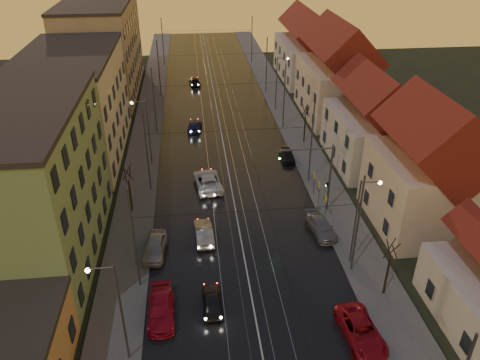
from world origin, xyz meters
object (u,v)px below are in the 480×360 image
object	(u,v)px
driving_car_3	(195,126)
driving_car_0	(212,301)
street_lamp_3	(279,78)
parked_left_3	(155,246)
parked_left_2	(161,309)
parked_right_0	(361,331)
street_lamp_2	(145,126)
traffic_light_mast	(320,171)
parked_right_2	(287,155)
driving_car_2	(208,181)
driving_car_1	(204,232)
street_lamp_1	(360,214)
street_lamp_0	(115,305)
driving_car_4	(195,81)
parked_right_1	(321,227)

from	to	relation	value
driving_car_3	driving_car_0	bearing A→B (deg)	97.38
street_lamp_3	parked_left_3	bearing A→B (deg)	-116.85
parked_left_2	parked_right_0	bearing A→B (deg)	-16.22
street_lamp_2	traffic_light_mast	size ratio (longest dim) A/B	1.11
driving_car_3	parked_right_2	bearing A→B (deg)	143.06
driving_car_3	parked_right_0	world-z (taller)	parked_right_0
driving_car_2	parked_right_0	size ratio (longest dim) A/B	1.12
driving_car_1	driving_car_3	size ratio (longest dim) A/B	1.02
traffic_light_mast	driving_car_3	xyz separation A→B (m)	(-11.52, 21.60, -3.97)
driving_car_1	parked_right_0	bearing A→B (deg)	125.77
driving_car_1	parked_left_2	world-z (taller)	driving_car_1
street_lamp_1	parked_right_0	size ratio (longest dim) A/B	1.58
street_lamp_0	street_lamp_3	xyz separation A→B (m)	(18.21, 44.00, 0.00)
driving_car_0	street_lamp_2	bearing A→B (deg)	-75.84
street_lamp_1	driving_car_4	xyz separation A→B (m)	(-12.10, 49.10, -4.19)
traffic_light_mast	parked_right_0	size ratio (longest dim) A/B	1.42
street_lamp_0	parked_right_1	xyz separation A→B (m)	(16.58, 12.45, -4.23)
driving_car_3	parked_right_0	distance (m)	39.04
parked_left_2	parked_right_1	size ratio (longest dim) A/B	1.04
parked_left_3	parked_right_0	distance (m)	18.26
driving_car_0	street_lamp_1	bearing A→B (deg)	-162.03
parked_left_2	driving_car_3	bearing A→B (deg)	82.76
driving_car_4	street_lamp_1	bearing A→B (deg)	97.65
driving_car_0	driving_car_2	distance (m)	17.85
street_lamp_3	driving_car_0	distance (m)	41.98
driving_car_0	traffic_light_mast	bearing A→B (deg)	-132.80
driving_car_1	driving_car_0	bearing A→B (deg)	88.22
driving_car_0	driving_car_3	bearing A→B (deg)	-89.20
street_lamp_0	parked_right_0	distance (m)	16.60
street_lamp_0	street_lamp_3	world-z (taller)	same
traffic_light_mast	driving_car_1	size ratio (longest dim) A/B	1.65
traffic_light_mast	driving_car_2	size ratio (longest dim) A/B	1.27
street_lamp_2	driving_car_4	xyz separation A→B (m)	(6.11, 29.10, -4.19)
driving_car_0	driving_car_4	xyz separation A→B (m)	(0.09, 53.05, 0.08)
street_lamp_0	driving_car_4	world-z (taller)	street_lamp_0
driving_car_1	parked_left_3	bearing A→B (deg)	17.57
traffic_light_mast	parked_left_2	xyz separation A→B (m)	(-14.81, -12.43, -3.91)
street_lamp_2	parked_right_1	xyz separation A→B (m)	(16.58, -15.55, -4.23)
parked_right_0	parked_right_1	distance (m)	12.46
street_lamp_2	parked_right_0	world-z (taller)	street_lamp_2
street_lamp_0	parked_left_3	distance (m)	11.85
street_lamp_1	street_lamp_3	bearing A→B (deg)	90.00
driving_car_0	parked_left_3	distance (m)	8.29
parked_right_2	driving_car_3	bearing A→B (deg)	138.56
street_lamp_3	parked_left_2	bearing A→B (deg)	-111.49
street_lamp_0	parked_right_1	bearing A→B (deg)	36.90
driving_car_0	parked_left_2	world-z (taller)	parked_left_2
parked_left_3	driving_car_3	bearing A→B (deg)	86.90
parked_left_2	parked_right_2	world-z (taller)	parked_left_2
street_lamp_1	parked_right_0	xyz separation A→B (m)	(-2.14, -8.00, -4.18)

